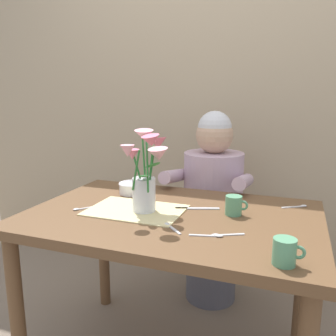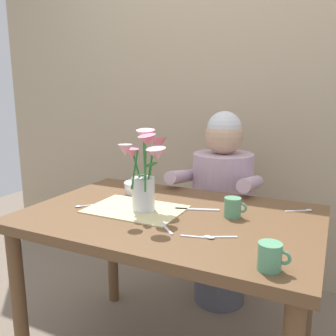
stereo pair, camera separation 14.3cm
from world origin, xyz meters
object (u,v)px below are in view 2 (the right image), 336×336
at_px(dinner_knife, 197,209).
at_px(ceramic_mug, 270,257).
at_px(seated_person, 221,211).
at_px(coffee_cup, 233,207).
at_px(flower_vase, 145,170).
at_px(ceramic_bowl, 138,187).

relative_size(dinner_knife, ceramic_mug, 2.04).
bearing_deg(seated_person, coffee_cup, -71.95).
bearing_deg(flower_vase, dinner_knife, 29.51).
distance_m(dinner_knife, ceramic_mug, 0.55).
bearing_deg(flower_vase, ceramic_mug, -27.32).
xyz_separation_m(seated_person, ceramic_mug, (0.43, -0.93, 0.22)).
height_order(dinner_knife, coffee_cup, coffee_cup).
relative_size(flower_vase, dinner_knife, 1.79).
bearing_deg(dinner_knife, seated_person, 76.34).
height_order(flower_vase, ceramic_mug, flower_vase).
distance_m(dinner_knife, coffee_cup, 0.17).
bearing_deg(flower_vase, ceramic_bowl, 127.54).
xyz_separation_m(coffee_cup, ceramic_mug, (0.21, -0.38, 0.00)).
xyz_separation_m(ceramic_bowl, coffee_cup, (0.53, -0.14, 0.01)).
relative_size(flower_vase, ceramic_mug, 3.66).
xyz_separation_m(ceramic_bowl, dinner_knife, (0.37, -0.12, -0.03)).
height_order(flower_vase, coffee_cup, flower_vase).
distance_m(flower_vase, ceramic_mug, 0.65).
distance_m(ceramic_bowl, dinner_knife, 0.39).
height_order(coffee_cup, ceramic_mug, same).
bearing_deg(flower_vase, seated_person, 77.67).
bearing_deg(seated_person, ceramic_bowl, -131.23).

